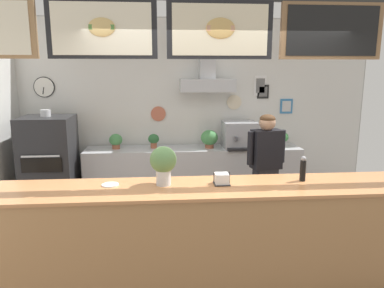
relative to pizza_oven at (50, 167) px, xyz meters
name	(u,v)px	position (x,y,z in m)	size (l,w,h in m)	color
ground_plane	(216,273)	(2.20, -1.80, -0.74)	(6.85, 6.85, 0.00)	#3F3A38
back_wall_assembly	(196,106)	(2.21, 0.50, 0.83)	(5.71, 2.63, 2.95)	#9E9E99
service_counter	(221,238)	(2.20, -2.06, -0.21)	(4.63, 0.69, 1.07)	#B77F4C
back_prep_counter	(194,176)	(2.14, 0.29, -0.29)	(3.39, 0.57, 0.93)	#B7BABF
pizza_oven	(50,167)	(0.00, 0.00, 0.00)	(0.72, 0.72, 1.58)	#232326
shop_worker	(265,169)	(2.98, -0.84, 0.13)	(0.52, 0.29, 1.59)	#232328
espresso_machine	(240,135)	(2.87, 0.26, 0.39)	(0.52, 0.52, 0.41)	#A3A5AD
potted_oregano	(116,141)	(0.93, 0.32, 0.32)	(0.20, 0.20, 0.23)	#9E563D
potted_sage	(209,138)	(2.39, 0.26, 0.34)	(0.27, 0.27, 0.29)	#9E563D
potted_thyme	(283,138)	(3.57, 0.26, 0.33)	(0.18, 0.18, 0.24)	beige
potted_basil	(154,140)	(1.52, 0.32, 0.32)	(0.17, 0.17, 0.22)	#9E563D
condiment_plate	(110,185)	(1.15, -1.96, 0.33)	(0.16, 0.16, 0.01)	white
basil_vase	(163,163)	(1.66, -1.98, 0.53)	(0.25, 0.25, 0.37)	silver
pepper_grinder	(303,169)	(3.02, -1.97, 0.45)	(0.06, 0.06, 0.25)	black
napkin_holder	(222,179)	(2.21, -2.01, 0.37)	(0.16, 0.15, 0.12)	#262628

